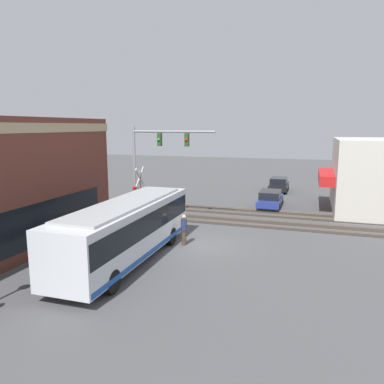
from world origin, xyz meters
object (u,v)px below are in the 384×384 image
(crossing_signal, at_px, (140,188))
(pedestrian_near_bus, at_px, (184,230))
(city_bus, at_px, (127,229))
(parked_car_black, at_px, (279,185))
(parked_car_blue, at_px, (270,199))

(crossing_signal, bearing_deg, pedestrian_near_bus, -133.38)
(city_bus, bearing_deg, pedestrian_near_bus, -29.74)
(parked_car_black, distance_m, pedestrian_near_bus, 20.11)
(crossing_signal, distance_m, parked_car_blue, 11.29)
(city_bus, distance_m, parked_car_black, 23.72)
(pedestrian_near_bus, bearing_deg, city_bus, 150.26)
(parked_car_blue, height_order, pedestrian_near_bus, pedestrian_near_bus)
(crossing_signal, height_order, parked_car_black, crossing_signal)
(parked_car_black, xyz_separation_m, pedestrian_near_bus, (-19.80, 3.53, 0.23))
(parked_car_black, bearing_deg, pedestrian_near_bus, 169.89)
(crossing_signal, bearing_deg, parked_car_blue, -49.01)
(city_bus, relative_size, crossing_signal, 2.80)
(parked_car_black, bearing_deg, parked_car_blue, 180.00)
(parked_car_blue, xyz_separation_m, parked_car_black, (7.84, 0.00, 0.03))
(crossing_signal, height_order, pedestrian_near_bus, crossing_signal)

